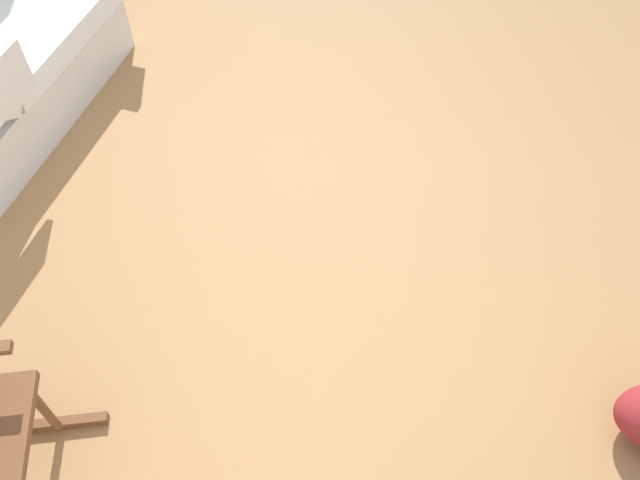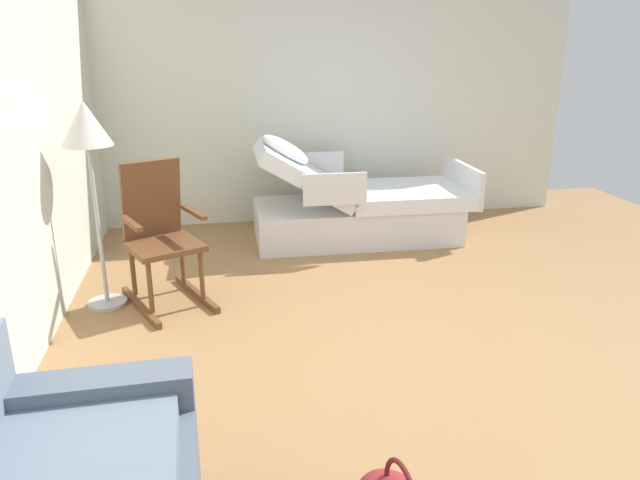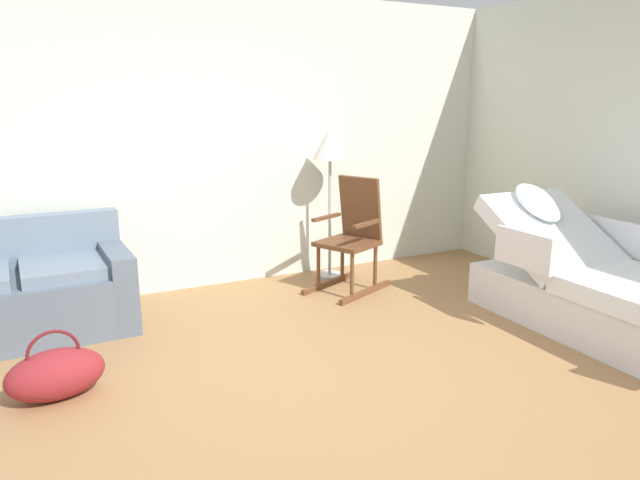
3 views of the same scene
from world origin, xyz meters
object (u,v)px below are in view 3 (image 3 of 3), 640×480
object	(u,v)px
couch	(18,296)
rocking_chair	(352,236)
hospital_bed	(600,293)
floor_lamp	(330,154)
duffel_bag	(56,374)

from	to	relation	value
couch	rocking_chair	world-z (taller)	rocking_chair
rocking_chair	couch	bearing A→B (deg)	176.78
hospital_bed	couch	distance (m)	4.39
floor_lamp	duffel_bag	world-z (taller)	floor_lamp
couch	duffel_bag	xyz separation A→B (m)	(0.19, -1.17, -0.15)
rocking_chair	duffel_bag	xyz separation A→B (m)	(-2.60, -1.02, -0.35)
hospital_bed	rocking_chair	world-z (taller)	hospital_bed
hospital_bed	couch	bearing A→B (deg)	154.20
couch	duffel_bag	bearing A→B (deg)	-80.76
rocking_chair	floor_lamp	distance (m)	0.84
floor_lamp	duffel_bag	size ratio (longest dim) A/B	2.49
hospital_bed	couch	xyz separation A→B (m)	(-3.95, 1.91, -0.00)
hospital_bed	duffel_bag	distance (m)	3.84
hospital_bed	floor_lamp	world-z (taller)	floor_lamp
floor_lamp	couch	bearing A→B (deg)	-174.62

